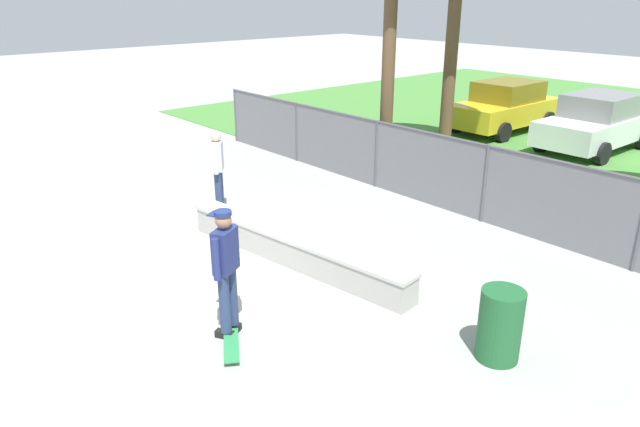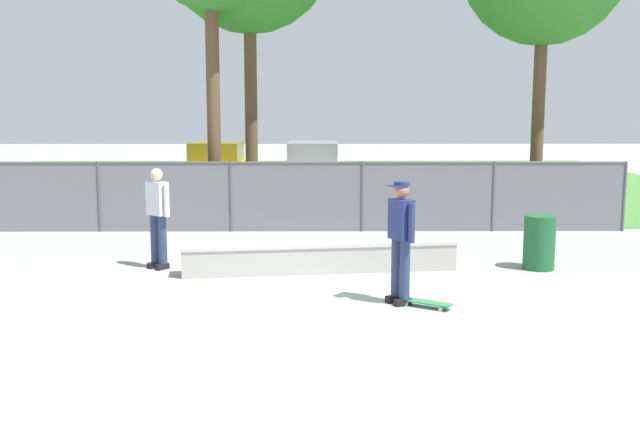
{
  "view_description": "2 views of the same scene",
  "coord_description": "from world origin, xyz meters",
  "px_view_note": "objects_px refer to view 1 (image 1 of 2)",
  "views": [
    {
      "loc": [
        7.84,
        -4.97,
        4.51
      ],
      "look_at": [
        0.71,
        1.25,
        0.87
      ],
      "focal_mm": 32.89,
      "sensor_mm": 36.0,
      "label": 1
    },
    {
      "loc": [
        0.43,
        -12.2,
        3.02
      ],
      "look_at": [
        0.52,
        1.28,
        0.98
      ],
      "focal_mm": 42.09,
      "sensor_mm": 36.0,
      "label": 2
    }
  ],
  "objects_px": {
    "concrete_ledge": "(294,249)",
    "car_yellow": "(505,106)",
    "car_white": "(597,123)",
    "bystander": "(218,169)",
    "trash_bin": "(500,325)",
    "skateboarder": "(226,267)",
    "skateboard": "(231,346)"
  },
  "relations": [
    {
      "from": "skateboarder",
      "to": "bystander",
      "type": "height_order",
      "value": "skateboarder"
    },
    {
      "from": "concrete_ledge",
      "to": "trash_bin",
      "type": "distance_m",
      "value": 3.96
    },
    {
      "from": "car_yellow",
      "to": "trash_bin",
      "type": "height_order",
      "value": "car_yellow"
    },
    {
      "from": "car_yellow",
      "to": "trash_bin",
      "type": "distance_m",
      "value": 13.6
    },
    {
      "from": "skateboard",
      "to": "car_white",
      "type": "relative_size",
      "value": 0.19
    },
    {
      "from": "car_yellow",
      "to": "skateboard",
      "type": "bearing_deg",
      "value": -70.75
    },
    {
      "from": "car_white",
      "to": "trash_bin",
      "type": "height_order",
      "value": "car_white"
    },
    {
      "from": "skateboarder",
      "to": "trash_bin",
      "type": "relative_size",
      "value": 1.88
    },
    {
      "from": "concrete_ledge",
      "to": "trash_bin",
      "type": "xyz_separation_m",
      "value": [
        3.94,
        0.23,
        0.22
      ]
    },
    {
      "from": "car_white",
      "to": "bystander",
      "type": "xyz_separation_m",
      "value": [
        -2.75,
        -11.2,
        0.17
      ]
    },
    {
      "from": "skateboard",
      "to": "trash_bin",
      "type": "relative_size",
      "value": 0.8
    },
    {
      "from": "car_yellow",
      "to": "bystander",
      "type": "height_order",
      "value": "bystander"
    },
    {
      "from": "skateboard",
      "to": "car_white",
      "type": "bearing_deg",
      "value": 97.02
    },
    {
      "from": "concrete_ledge",
      "to": "skateboarder",
      "type": "bearing_deg",
      "value": -60.56
    },
    {
      "from": "concrete_ledge",
      "to": "skateboard",
      "type": "height_order",
      "value": "concrete_ledge"
    },
    {
      "from": "concrete_ledge",
      "to": "trash_bin",
      "type": "relative_size",
      "value": 5.02
    },
    {
      "from": "car_white",
      "to": "bystander",
      "type": "relative_size",
      "value": 2.32
    },
    {
      "from": "skateboarder",
      "to": "skateboard",
      "type": "relative_size",
      "value": 2.35
    },
    {
      "from": "concrete_ledge",
      "to": "car_yellow",
      "type": "bearing_deg",
      "value": 106.0
    },
    {
      "from": "skateboarder",
      "to": "bystander",
      "type": "relative_size",
      "value": 1.01
    },
    {
      "from": "concrete_ledge",
      "to": "skateboard",
      "type": "bearing_deg",
      "value": -56.3
    },
    {
      "from": "skateboard",
      "to": "bystander",
      "type": "xyz_separation_m",
      "value": [
        -4.46,
        2.62,
        0.94
      ]
    },
    {
      "from": "car_yellow",
      "to": "car_white",
      "type": "height_order",
      "value": "same"
    },
    {
      "from": "concrete_ledge",
      "to": "bystander",
      "type": "bearing_deg",
      "value": 173.7
    },
    {
      "from": "skateboarder",
      "to": "car_white",
      "type": "height_order",
      "value": "skateboarder"
    },
    {
      "from": "concrete_ledge",
      "to": "car_yellow",
      "type": "xyz_separation_m",
      "value": [
        -3.35,
        11.7,
        0.57
      ]
    },
    {
      "from": "skateboard",
      "to": "car_white",
      "type": "xyz_separation_m",
      "value": [
        -1.7,
        13.82,
        0.77
      ]
    },
    {
      "from": "concrete_ledge",
      "to": "bystander",
      "type": "xyz_separation_m",
      "value": [
        -2.93,
        0.32,
        0.74
      ]
    },
    {
      "from": "skateboard",
      "to": "bystander",
      "type": "relative_size",
      "value": 0.43
    },
    {
      "from": "bystander",
      "to": "skateboard",
      "type": "bearing_deg",
      "value": -30.44
    },
    {
      "from": "car_white",
      "to": "skateboarder",
      "type": "bearing_deg",
      "value": -84.35
    },
    {
      "from": "bystander",
      "to": "trash_bin",
      "type": "relative_size",
      "value": 1.86
    }
  ]
}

